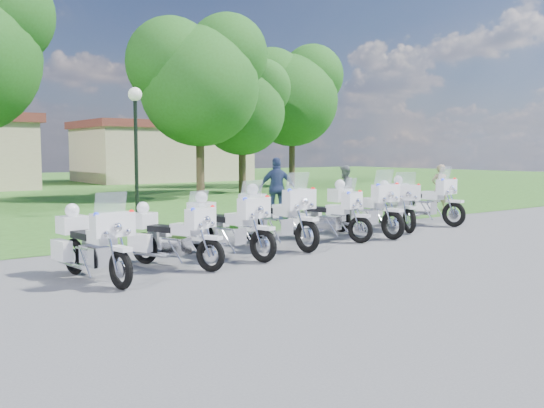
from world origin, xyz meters
TOP-DOWN VIEW (x-y plane):
  - ground at (0.00, 0.00)m, footprint 100.00×100.00m
  - grass_lawn at (0.00, 27.00)m, footprint 100.00×48.00m
  - motorcycle_0 at (-4.77, 0.23)m, footprint 0.88×2.19m
  - motorcycle_1 at (-3.22, 0.50)m, footprint 1.21×1.96m
  - motorcycle_2 at (-1.85, 0.81)m, footprint 1.09×2.26m
  - motorcycle_3 at (-0.33, 1.27)m, footprint 0.91×2.46m
  - motorcycle_4 at (1.23, 1.39)m, footprint 1.20×2.10m
  - motorcycle_5 at (2.52, 1.49)m, footprint 0.83×2.46m
  - motorcycle_6 at (4.14, 1.88)m, footprint 1.35×2.16m
  - motorcycle_7 at (5.58, 2.18)m, footprint 1.07×2.47m
  - lamp_post at (-0.17, 8.97)m, footprint 0.44×0.44m
  - tree_2 at (5.03, 14.16)m, footprint 6.11×5.22m
  - tree_3 at (8.53, 16.09)m, footprint 5.03×4.29m
  - tree_4 at (14.17, 19.28)m, footprint 6.34×5.41m
  - building_east at (11.00, 30.00)m, footprint 11.44×7.28m
  - bystander_a at (9.02, 4.25)m, footprint 0.69×0.58m
  - bystander_b at (5.98, 5.82)m, footprint 0.98×0.94m
  - bystander_c at (2.91, 5.53)m, footprint 1.19×0.93m

SIDE VIEW (x-z plane):
  - ground at x=0.00m, z-range 0.00..0.00m
  - grass_lawn at x=0.00m, z-range 0.00..0.01m
  - motorcycle_1 at x=-3.22m, z-range -0.11..1.29m
  - motorcycle_0 at x=-4.77m, z-range -0.12..1.35m
  - motorcycle_4 at x=1.23m, z-range -0.12..1.35m
  - motorcycle_2 at x=-1.85m, z-range -0.13..1.42m
  - motorcycle_6 at x=4.14m, z-range -0.13..1.43m
  - motorcycle_3 at x=-0.33m, z-range -0.13..1.52m
  - motorcycle_5 at x=2.52m, z-range -0.14..1.52m
  - motorcycle_7 at x=5.58m, z-range -0.14..1.53m
  - bystander_b at x=5.98m, z-range 0.00..1.59m
  - bystander_a at x=9.02m, z-range 0.00..1.62m
  - bystander_c at x=2.91m, z-range 0.00..1.89m
  - building_east at x=11.00m, z-range 0.02..4.12m
  - lamp_post at x=-0.17m, z-range 1.05..5.16m
  - tree_3 at x=8.53m, z-range 1.08..7.79m
  - tree_2 at x=5.03m, z-range 1.32..9.47m
  - tree_4 at x=14.17m, z-range 1.37..9.82m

